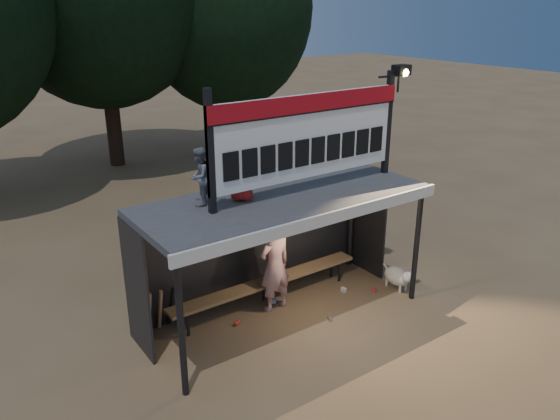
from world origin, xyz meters
name	(u,v)px	position (x,y,z in m)	size (l,w,h in m)	color
ground	(284,316)	(0.00, 0.00, 0.00)	(80.00, 80.00, 0.00)	brown
player	(275,266)	(0.03, 0.32, 0.88)	(0.64, 0.42, 1.77)	silver
child_a	(200,177)	(-1.33, 0.42, 2.79)	(0.45, 0.35, 0.94)	slate
child_b	(242,171)	(-0.67, 0.23, 2.82)	(0.49, 0.32, 1.00)	maroon
dugout_shelter	(276,218)	(0.00, 0.24, 1.85)	(5.10, 2.08, 2.32)	#38383A
scoreboard_assembly	(312,133)	(0.56, -0.01, 3.32)	(4.10, 0.27, 1.99)	black
bench	(267,283)	(0.00, 0.55, 0.43)	(4.00, 0.35, 0.48)	brown
tree_right	(225,8)	(5.00, 10.50, 5.19)	(6.08, 6.08, 8.72)	#301F15
dog	(398,276)	(2.44, -0.49, 0.28)	(0.36, 0.81, 0.49)	silver
bats	(160,309)	(-2.02, 0.82, 0.43)	(0.48, 0.33, 0.84)	#A0784A
litter	(314,303)	(0.69, -0.02, 0.04)	(2.95, 1.21, 0.08)	red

